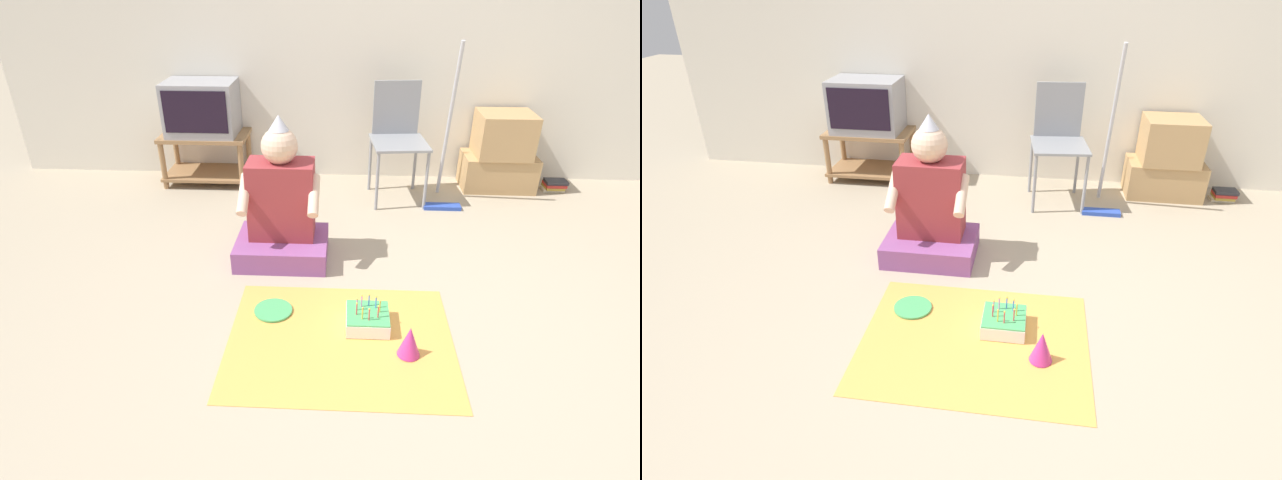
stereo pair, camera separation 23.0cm
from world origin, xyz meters
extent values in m
plane|color=tan|center=(0.00, 0.00, 0.00)|extent=(16.00, 16.00, 0.00)
cube|color=silver|center=(0.00, 2.30, 1.27)|extent=(6.40, 0.06, 2.55)
cube|color=#997047|center=(-1.50, 2.07, 0.40)|extent=(0.71, 0.42, 0.03)
cube|color=#997047|center=(-1.50, 2.07, 0.08)|extent=(0.71, 0.42, 0.02)
cylinder|color=#997047|center=(-1.82, 1.89, 0.21)|extent=(0.04, 0.04, 0.42)
cylinder|color=#997047|center=(-1.18, 1.89, 0.21)|extent=(0.04, 0.04, 0.42)
cylinder|color=#997047|center=(-1.82, 2.24, 0.21)|extent=(0.04, 0.04, 0.42)
cylinder|color=#997047|center=(-1.18, 2.24, 0.21)|extent=(0.04, 0.04, 0.42)
cube|color=#99999E|center=(-1.50, 2.07, 0.63)|extent=(0.56, 0.40, 0.42)
cube|color=black|center=(-1.50, 1.87, 0.64)|extent=(0.50, 0.01, 0.32)
cube|color=gray|center=(0.07, 1.78, 0.46)|extent=(0.45, 0.47, 0.02)
cube|color=gray|center=(0.05, 1.98, 0.67)|extent=(0.36, 0.06, 0.42)
cylinder|color=gray|center=(-0.09, 1.56, 0.23)|extent=(0.02, 0.02, 0.46)
cylinder|color=gray|center=(0.27, 1.60, 0.23)|extent=(0.02, 0.02, 0.46)
cylinder|color=gray|center=(-0.13, 1.96, 0.23)|extent=(0.02, 0.02, 0.46)
cylinder|color=gray|center=(0.23, 1.99, 0.23)|extent=(0.02, 0.02, 0.46)
cube|color=tan|center=(0.92, 2.06, 0.14)|extent=(0.58, 0.35, 0.28)
cube|color=tan|center=(0.92, 2.06, 0.45)|extent=(0.43, 0.38, 0.34)
cube|color=#2D4CB2|center=(0.41, 1.61, 0.01)|extent=(0.28, 0.09, 0.03)
cylinder|color=#B7B7BC|center=(0.41, 1.74, 0.62)|extent=(0.03, 0.28, 1.18)
cube|color=beige|center=(1.38, 2.01, 0.01)|extent=(0.17, 0.10, 0.02)
cube|color=#A88933|center=(1.39, 2.01, 0.03)|extent=(0.15, 0.14, 0.02)
cube|color=#B72D28|center=(1.39, 2.01, 0.05)|extent=(0.16, 0.13, 0.02)
cube|color=#333338|center=(1.40, 2.01, 0.08)|extent=(0.17, 0.12, 0.03)
cube|color=#8C4C8C|center=(-0.72, 0.83, 0.07)|extent=(0.57, 0.45, 0.14)
cube|color=#993338|center=(-0.72, 0.87, 0.38)|extent=(0.40, 0.23, 0.48)
sphere|color=beige|center=(-0.72, 0.87, 0.72)|extent=(0.22, 0.22, 0.22)
cone|color=silver|center=(-0.72, 0.87, 0.86)|extent=(0.12, 0.12, 0.09)
cylinder|color=beige|center=(-0.92, 0.76, 0.46)|extent=(0.06, 0.25, 0.21)
cylinder|color=beige|center=(-0.51, 0.76, 0.46)|extent=(0.06, 0.25, 0.21)
cube|color=#EFA84C|center=(-0.34, 0.04, 0.00)|extent=(1.12, 0.90, 0.01)
cube|color=white|center=(-0.20, 0.15, 0.04)|extent=(0.22, 0.22, 0.07)
cube|color=#4CB266|center=(-0.20, 0.15, 0.08)|extent=(0.22, 0.22, 0.01)
cylinder|color=yellow|center=(-0.14, 0.16, 0.11)|extent=(0.01, 0.01, 0.07)
sphere|color=#FFCC4C|center=(-0.14, 0.16, 0.16)|extent=(0.01, 0.01, 0.01)
cylinder|color=#4C7FE5|center=(-0.16, 0.20, 0.11)|extent=(0.01, 0.01, 0.07)
sphere|color=#FFCC4C|center=(-0.16, 0.20, 0.16)|extent=(0.01, 0.01, 0.01)
cylinder|color=#4C7FE5|center=(-0.19, 0.21, 0.11)|extent=(0.01, 0.01, 0.07)
sphere|color=#FFCC4C|center=(-0.19, 0.21, 0.16)|extent=(0.01, 0.01, 0.01)
cylinder|color=#E58CCC|center=(-0.23, 0.21, 0.11)|extent=(0.01, 0.01, 0.07)
sphere|color=#FFCC4C|center=(-0.23, 0.21, 0.16)|extent=(0.01, 0.01, 0.01)
cylinder|color=#E58CCC|center=(-0.26, 0.17, 0.11)|extent=(0.01, 0.01, 0.07)
sphere|color=#FFCC4C|center=(-0.26, 0.17, 0.16)|extent=(0.01, 0.01, 0.01)
cylinder|color=#EA4C4C|center=(-0.26, 0.14, 0.11)|extent=(0.01, 0.01, 0.07)
sphere|color=#FFCC4C|center=(-0.26, 0.14, 0.16)|extent=(0.01, 0.01, 0.01)
cylinder|color=yellow|center=(-0.23, 0.10, 0.11)|extent=(0.01, 0.01, 0.07)
sphere|color=#FFCC4C|center=(-0.23, 0.10, 0.16)|extent=(0.01, 0.01, 0.01)
cylinder|color=#EA4C4C|center=(-0.20, 0.09, 0.11)|extent=(0.01, 0.01, 0.07)
sphere|color=#FFCC4C|center=(-0.20, 0.09, 0.16)|extent=(0.01, 0.01, 0.01)
cylinder|color=#EA4C4C|center=(-0.15, 0.12, 0.11)|extent=(0.01, 0.01, 0.07)
sphere|color=#FFCC4C|center=(-0.15, 0.12, 0.16)|extent=(0.01, 0.01, 0.01)
cone|color=#CC338C|center=(-0.01, -0.05, 0.08)|extent=(0.11, 0.11, 0.16)
cylinder|color=#4CB266|center=(-0.70, 0.25, 0.01)|extent=(0.20, 0.20, 0.01)
camera|label=1|loc=(-0.34, -1.90, 1.64)|focal=28.00mm
camera|label=2|loc=(-0.11, -1.87, 1.64)|focal=28.00mm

